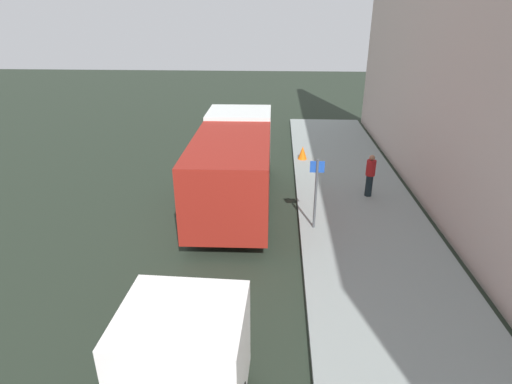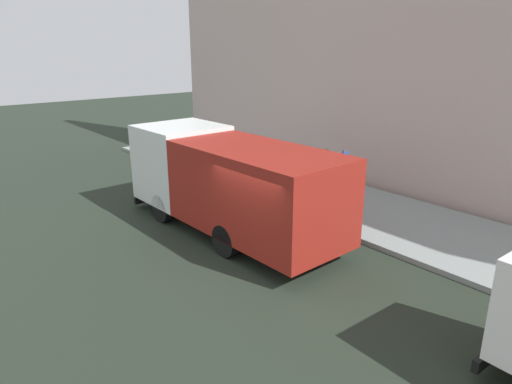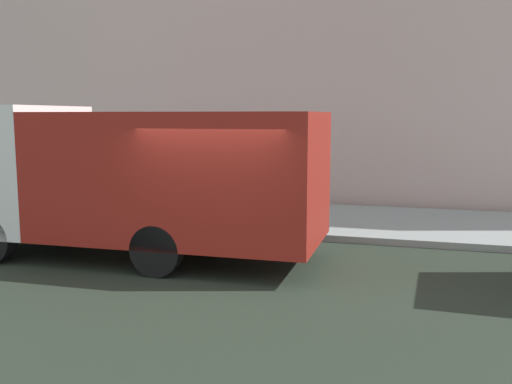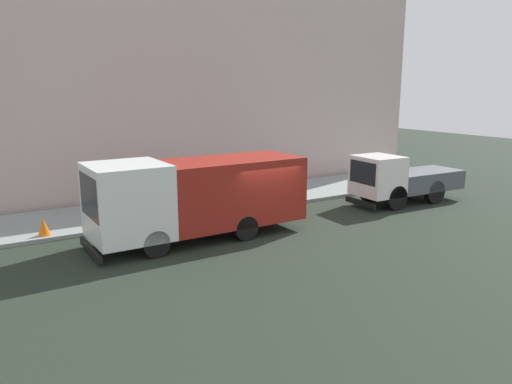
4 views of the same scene
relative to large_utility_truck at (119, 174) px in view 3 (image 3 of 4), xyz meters
The scene contains 7 objects.
ground 2.90m from the large_utility_truck, 106.91° to the right, with size 80.00×80.00×0.00m, color #222C21.
sidewalk 5.24m from the large_utility_truck, 27.42° to the right, with size 4.31×30.00×0.15m, color gray.
building_facade 8.65m from the large_utility_truck, 18.01° to the right, with size 0.50×30.00×11.91m, color #C0A9A0.
large_utility_truck is the anchor object (origin of this frame).
pedestrian_walking 5.05m from the large_utility_truck, ahead, with size 0.46×0.46×1.61m.
traffic_cone_orange 5.59m from the large_utility_truck, 60.45° to the left, with size 0.43×0.43×0.62m, color orange.
street_sign_post 3.38m from the large_utility_truck, 35.83° to the right, with size 0.44×0.08×2.31m.
Camera 3 is at (-8.81, -3.20, 2.70)m, focal length 39.38 mm.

